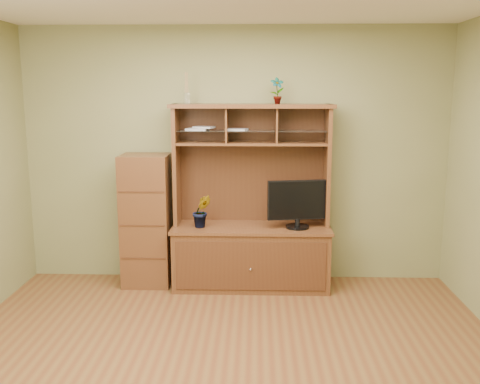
{
  "coord_description": "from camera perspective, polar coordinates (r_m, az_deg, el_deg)",
  "views": [
    {
      "loc": [
        0.23,
        -3.67,
        2.04
      ],
      "look_at": [
        0.08,
        1.2,
        1.11
      ],
      "focal_mm": 40.0,
      "sensor_mm": 36.0,
      "label": 1
    }
  ],
  "objects": [
    {
      "name": "top_plant",
      "position": [
        5.48,
        3.98,
        10.75
      ],
      "size": [
        0.16,
        0.12,
        0.27
      ],
      "primitive_type": "imported",
      "rotation": [
        0.0,
        0.0,
        0.19
      ],
      "color": "#2F6824",
      "rests_on": "media_hutch"
    },
    {
      "name": "magazines",
      "position": [
        5.51,
        -2.98,
        6.76
      ],
      "size": [
        0.64,
        0.21,
        0.04
      ],
      "color": "#BCBCC1",
      "rests_on": "media_hutch"
    },
    {
      "name": "media_hutch",
      "position": [
        5.61,
        1.19,
        -4.86
      ],
      "size": [
        1.66,
        0.61,
        1.9
      ],
      "color": "#4A2915",
      "rests_on": "room"
    },
    {
      "name": "orchid_plant",
      "position": [
        5.48,
        -4.11,
        -2.04
      ],
      "size": [
        0.22,
        0.19,
        0.34
      ],
      "primitive_type": "imported",
      "rotation": [
        0.0,
        0.0,
        0.22
      ],
      "color": "#2F5A1E",
      "rests_on": "media_hutch"
    },
    {
      "name": "reed_diffuser",
      "position": [
        5.52,
        -5.72,
        10.61
      ],
      "size": [
        0.06,
        0.06,
        0.31
      ],
      "color": "silver",
      "rests_on": "media_hutch"
    },
    {
      "name": "side_cabinet",
      "position": [
        5.71,
        -9.92,
        -2.97
      ],
      "size": [
        0.49,
        0.45,
        1.39
      ],
      "color": "#4A2915",
      "rests_on": "room"
    },
    {
      "name": "room",
      "position": [
        3.74,
        -1.72,
        0.21
      ],
      "size": [
        4.54,
        4.04,
        2.74
      ],
      "color": "brown",
      "rests_on": "ground"
    },
    {
      "name": "monitor",
      "position": [
        5.45,
        6.18,
        -1.17
      ],
      "size": [
        0.62,
        0.24,
        0.49
      ],
      "rotation": [
        0.0,
        0.0,
        0.18
      ],
      "color": "black",
      "rests_on": "media_hutch"
    }
  ]
}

